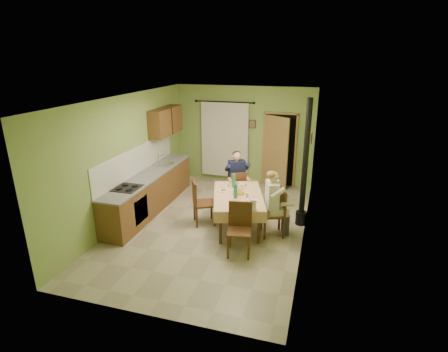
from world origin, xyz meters
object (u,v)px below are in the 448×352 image
(chair_near, at_px, (239,240))
(man_far, at_px, (237,173))
(chair_right, at_px, (273,222))
(chair_left, at_px, (204,211))
(chair_far, at_px, (237,196))
(stove_flue, at_px, (304,181))
(man_right, at_px, (274,196))
(dining_table, at_px, (238,211))

(chair_near, distance_m, man_far, 2.29)
(chair_right, distance_m, chair_left, 1.58)
(chair_far, xyz_separation_m, chair_right, (1.09, -1.20, 0.00))
(chair_right, height_order, chair_left, chair_left)
(chair_far, relative_size, chair_left, 0.92)
(stove_flue, bearing_deg, man_right, -129.30)
(man_right, bearing_deg, chair_right, -90.00)
(dining_table, distance_m, chair_near, 1.11)
(chair_left, distance_m, stove_flue, 2.30)
(man_far, relative_size, man_right, 1.00)
(chair_right, bearing_deg, chair_left, 66.01)
(chair_near, height_order, man_right, man_right)
(dining_table, bearing_deg, man_far, 88.49)
(chair_left, distance_m, man_far, 1.35)
(chair_near, relative_size, man_far, 0.72)
(chair_left, bearing_deg, stove_flue, 76.57)
(chair_far, relative_size, stove_flue, 0.34)
(chair_right, bearing_deg, chair_far, 21.65)
(chair_right, relative_size, man_right, 0.73)
(chair_right, bearing_deg, dining_table, 59.46)
(stove_flue, bearing_deg, man_far, 161.28)
(chair_far, distance_m, chair_left, 1.21)
(chair_right, relative_size, man_far, 0.73)
(chair_near, xyz_separation_m, man_right, (0.49, 0.92, 0.59))
(chair_far, distance_m, chair_near, 2.20)
(chair_far, relative_size, man_far, 0.68)
(dining_table, bearing_deg, chair_left, 166.31)
(man_far, bearing_deg, man_right, -75.95)
(dining_table, bearing_deg, man_right, -27.57)
(chair_far, height_order, chair_near, chair_near)
(man_right, relative_size, stove_flue, 0.50)
(chair_right, xyz_separation_m, man_right, (-0.01, -0.01, 0.59))
(dining_table, xyz_separation_m, man_right, (0.78, -0.14, 0.50))
(dining_table, xyz_separation_m, chair_near, (0.29, -1.06, -0.09))
(chair_right, relative_size, chair_left, 0.99)
(man_far, height_order, man_right, same)
(chair_near, relative_size, chair_right, 0.99)
(chair_left, bearing_deg, man_right, 57.96)
(chair_near, bearing_deg, chair_right, -128.24)
(dining_table, xyz_separation_m, chair_far, (-0.29, 1.06, -0.09))
(chair_right, relative_size, stove_flue, 0.36)
(man_far, bearing_deg, stove_flue, -46.34)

